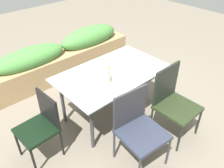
# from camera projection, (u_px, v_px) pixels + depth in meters

# --- Properties ---
(ground_plane) EXTENTS (12.00, 12.00, 0.00)m
(ground_plane) POSITION_uv_depth(u_px,v_px,m) (109.00, 115.00, 3.57)
(ground_plane) COLOR #756B5B
(dining_table) EXTENTS (1.54, 0.93, 0.74)m
(dining_table) POSITION_uv_depth(u_px,v_px,m) (112.00, 76.00, 3.24)
(dining_table) COLOR silver
(dining_table) RESTS_ON ground
(chair_near_right) EXTENTS (0.49, 0.49, 0.98)m
(chair_near_right) POSITION_uv_depth(u_px,v_px,m) (173.00, 100.00, 3.03)
(chair_near_right) COLOR #243019
(chair_near_right) RESTS_ON ground
(chair_near_left) EXTENTS (0.54, 0.54, 0.93)m
(chair_near_left) POSITION_uv_depth(u_px,v_px,m) (138.00, 125.00, 2.65)
(chair_near_left) COLOR #2B3141
(chair_near_left) RESTS_ON ground
(chair_end_left) EXTENTS (0.45, 0.45, 0.85)m
(chair_end_left) POSITION_uv_depth(u_px,v_px,m) (41.00, 124.00, 2.73)
(chair_end_left) COLOR black
(chair_end_left) RESTS_ON ground
(flower_vase) EXTENTS (0.07, 0.07, 0.24)m
(flower_vase) POSITION_uv_depth(u_px,v_px,m) (109.00, 75.00, 2.96)
(flower_vase) COLOR tan
(flower_vase) RESTS_ON dining_table
(planter_box) EXTENTS (2.82, 0.50, 0.78)m
(planter_box) POSITION_uv_depth(u_px,v_px,m) (64.00, 56.00, 4.38)
(planter_box) COLOR #9E7F56
(planter_box) RESTS_ON ground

